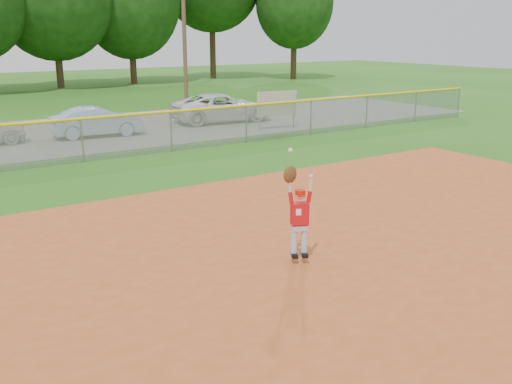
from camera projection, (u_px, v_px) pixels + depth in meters
ground at (234, 251)px, 11.67m from camera, size 120.00×120.00×0.00m
clay_infield at (330, 307)px, 9.25m from camera, size 24.00×16.00×0.04m
parking_strip at (41, 136)px, 24.52m from camera, size 44.00×10.00×0.03m
car_blue at (97, 122)px, 24.28m from camera, size 3.92×1.74×1.25m
car_white_b at (222, 108)px, 28.26m from camera, size 5.21×2.88×1.38m
sponsor_sign at (277, 104)px, 25.93m from camera, size 1.97×0.35×1.76m
outfield_fence at (82, 137)px, 19.47m from camera, size 40.06×0.10×1.55m
power_lines at (23, 25)px, 28.61m from camera, size 19.40×0.24×9.00m
ballplayer at (298, 212)px, 10.75m from camera, size 0.58×0.40×2.13m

